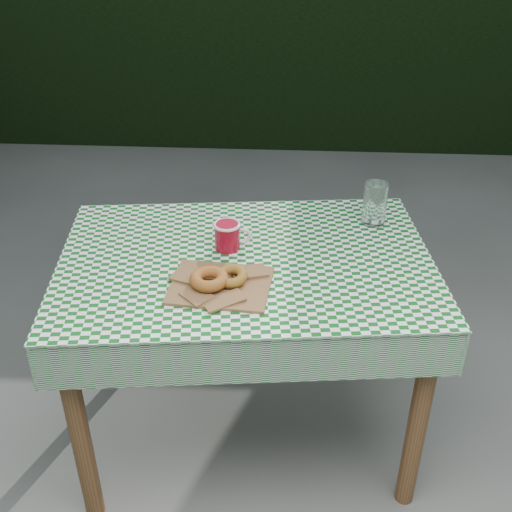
{
  "coord_description": "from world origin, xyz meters",
  "views": [
    {
      "loc": [
        0.13,
        -1.52,
        1.8
      ],
      "look_at": [
        0.03,
        0.1,
        0.79
      ],
      "focal_mm": 44.24,
      "sensor_mm": 36.0,
      "label": 1
    }
  ],
  "objects_px": {
    "coffee_mug": "(227,236)",
    "drinking_glass": "(375,204)",
    "paper_bag": "(220,285)",
    "table": "(247,353)"
  },
  "relations": [
    {
      "from": "table",
      "to": "coffee_mug",
      "type": "xyz_separation_m",
      "value": [
        -0.06,
        0.06,
        0.43
      ]
    },
    {
      "from": "paper_bag",
      "to": "drinking_glass",
      "type": "height_order",
      "value": "drinking_glass"
    },
    {
      "from": "coffee_mug",
      "to": "drinking_glass",
      "type": "relative_size",
      "value": 1.09
    },
    {
      "from": "paper_bag",
      "to": "drinking_glass",
      "type": "relative_size",
      "value": 1.97
    },
    {
      "from": "coffee_mug",
      "to": "drinking_glass",
      "type": "xyz_separation_m",
      "value": [
        0.48,
        0.2,
        0.03
      ]
    },
    {
      "from": "coffee_mug",
      "to": "table",
      "type": "bearing_deg",
      "value": -50.69
    },
    {
      "from": "table",
      "to": "paper_bag",
      "type": "distance_m",
      "value": 0.42
    },
    {
      "from": "paper_bag",
      "to": "coffee_mug",
      "type": "bearing_deg",
      "value": 90.24
    },
    {
      "from": "paper_bag",
      "to": "coffee_mug",
      "type": "distance_m",
      "value": 0.22
    },
    {
      "from": "table",
      "to": "paper_bag",
      "type": "xyz_separation_m",
      "value": [
        -0.06,
        -0.15,
        0.39
      ]
    }
  ]
}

